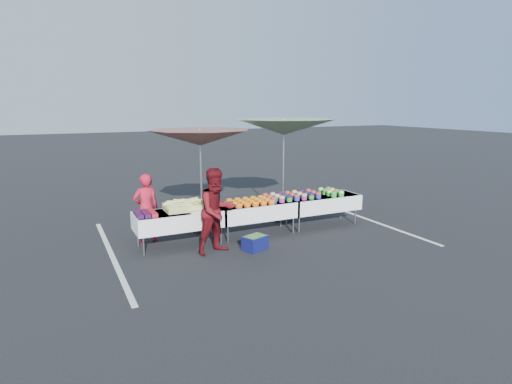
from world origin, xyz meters
name	(u,v)px	position (x,y,z in m)	size (l,w,h in m)	color
ground	(256,234)	(0.00, 0.00, 0.00)	(80.00, 80.00, 0.00)	black
stripe_left	(112,255)	(-3.20, 0.00, 0.00)	(0.10, 5.00, 0.00)	silver
stripe_right	(365,218)	(3.20, 0.00, 0.00)	(0.10, 5.00, 0.00)	silver
table_left	(179,219)	(-1.80, 0.00, 0.58)	(1.86, 0.81, 0.75)	white
table_center	(256,210)	(0.00, 0.00, 0.58)	(1.86, 0.81, 0.75)	white
table_right	(322,202)	(1.80, 0.00, 0.58)	(1.86, 0.81, 0.75)	white
berry_punnets	(145,214)	(-2.51, -0.06, 0.79)	(0.40, 0.54, 0.08)	black
corn_pile	(189,206)	(-1.56, 0.04, 0.84)	(1.16, 0.57, 0.26)	#CBCF6A
plastic_bags	(197,212)	(-1.50, -0.30, 0.78)	(0.30, 0.25, 0.05)	white
carrot_bowls	(250,201)	(-0.15, -0.01, 0.80)	(0.95, 0.69, 0.11)	#DF5918
potato_cups	(292,195)	(0.95, 0.00, 0.83)	(1.34, 0.58, 0.16)	#233DA7
bean_baskets	(331,192)	(2.06, -0.01, 0.82)	(0.36, 0.68, 0.15)	green
vendor	(146,208)	(-2.37, 0.55, 0.75)	(0.55, 0.36, 1.51)	#AE132A
customer	(217,211)	(-1.23, -0.75, 0.86)	(0.84, 0.65, 1.72)	#570D13
umbrella_left	(200,139)	(-1.03, 0.80, 2.19)	(2.59, 2.59, 2.41)	black
umbrella_right	(284,128)	(1.16, 0.80, 2.38)	(2.76, 2.76, 2.62)	black
storage_bin	(255,243)	(-0.49, -0.96, 0.16)	(0.56, 0.49, 0.31)	#0E1247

